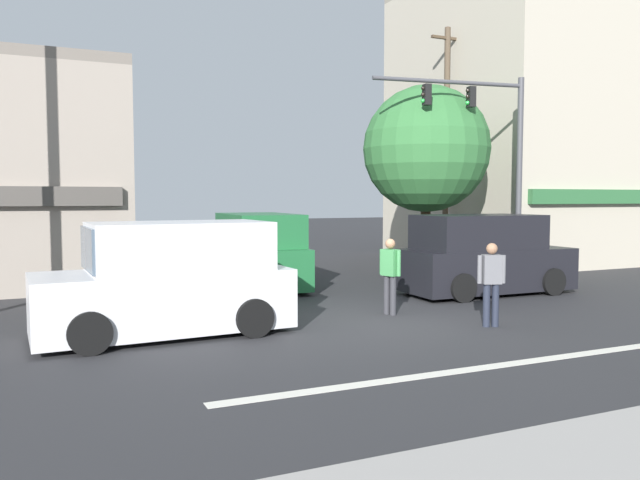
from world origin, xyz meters
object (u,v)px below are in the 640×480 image
(traffic_light_mast, at_px, (491,144))
(pedestrian_far_side, at_px, (390,272))
(utility_pole_far_right, at_px, (446,143))
(van_crossing_center, at_px, (257,252))
(pedestrian_mid_crossing, at_px, (491,279))
(van_waiting_far, at_px, (484,256))
(van_parked_curbside, at_px, (169,282))
(street_tree, at_px, (426,149))

(traffic_light_mast, bearing_deg, pedestrian_far_side, -148.16)
(utility_pole_far_right, relative_size, van_crossing_center, 1.91)
(traffic_light_mast, xyz_separation_m, pedestrian_mid_crossing, (-4.33, -5.36, -3.23))
(van_waiting_far, height_order, pedestrian_mid_crossing, van_waiting_far)
(van_parked_curbside, xyz_separation_m, van_crossing_center, (3.46, 5.27, 0.00))
(traffic_light_mast, bearing_deg, pedestrian_mid_crossing, -128.94)
(street_tree, height_order, van_parked_curbside, street_tree)
(street_tree, relative_size, van_waiting_far, 1.33)
(street_tree, distance_m, utility_pole_far_right, 3.72)
(street_tree, height_order, utility_pole_far_right, utility_pole_far_right)
(van_parked_curbside, bearing_deg, van_crossing_center, 56.73)
(van_parked_curbside, distance_m, van_crossing_center, 6.30)
(pedestrian_mid_crossing, bearing_deg, traffic_light_mast, 51.06)
(van_crossing_center, bearing_deg, pedestrian_far_side, -75.56)
(pedestrian_mid_crossing, xyz_separation_m, pedestrian_far_side, (-1.18, 1.94, 0.00))
(van_parked_curbside, distance_m, pedestrian_far_side, 4.79)
(van_crossing_center, height_order, pedestrian_far_side, van_crossing_center)
(traffic_light_mast, distance_m, van_parked_curbside, 11.33)
(utility_pole_far_right, distance_m, pedestrian_far_side, 11.30)
(traffic_light_mast, height_order, pedestrian_mid_crossing, traffic_light_mast)
(van_waiting_far, bearing_deg, traffic_light_mast, 47.54)
(van_waiting_far, height_order, van_parked_curbside, same)
(van_waiting_far, xyz_separation_m, van_crossing_center, (-5.12, 3.64, 0.00))
(traffic_light_mast, xyz_separation_m, van_parked_curbside, (-10.30, -3.51, -3.17))
(van_waiting_far, distance_m, van_parked_curbside, 8.74)
(street_tree, relative_size, van_crossing_center, 1.32)
(utility_pole_far_right, relative_size, pedestrian_mid_crossing, 5.34)
(utility_pole_far_right, distance_m, van_parked_curbside, 14.82)
(utility_pole_far_right, bearing_deg, van_crossing_center, -161.65)
(van_parked_curbside, distance_m, pedestrian_mid_crossing, 6.25)
(utility_pole_far_right, bearing_deg, pedestrian_far_side, -131.69)
(street_tree, bearing_deg, utility_pole_far_right, 44.78)
(van_parked_curbside, bearing_deg, pedestrian_mid_crossing, -17.25)
(van_crossing_center, xyz_separation_m, pedestrian_far_side, (1.33, -5.18, -0.06))
(pedestrian_mid_crossing, relative_size, pedestrian_far_side, 1.00)
(van_crossing_center, distance_m, pedestrian_mid_crossing, 7.55)
(utility_pole_far_right, height_order, traffic_light_mast, utility_pole_far_right)
(traffic_light_mast, bearing_deg, van_parked_curbside, -161.20)
(street_tree, distance_m, traffic_light_mast, 2.21)
(traffic_light_mast, bearing_deg, utility_pole_far_right, 70.63)
(traffic_light_mast, distance_m, pedestrian_far_side, 7.24)
(van_waiting_far, relative_size, van_crossing_center, 0.99)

